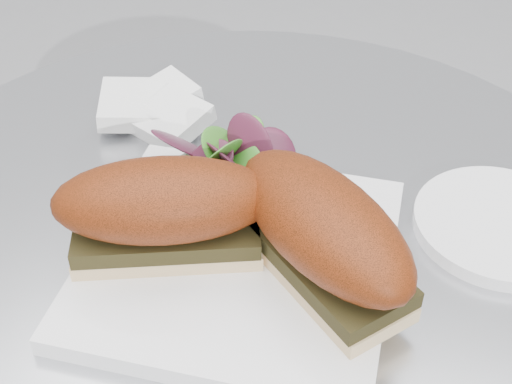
% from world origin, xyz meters
% --- Properties ---
extents(plate, '(0.24, 0.24, 0.02)m').
position_xyz_m(plate, '(0.01, -0.05, 0.74)').
color(plate, white).
rests_on(plate, table).
extents(sandwich_left, '(0.18, 0.13, 0.08)m').
position_xyz_m(sandwich_left, '(-0.05, -0.06, 0.79)').
color(sandwich_left, beige).
rests_on(sandwich_left, plate).
extents(sandwich_right, '(0.18, 0.18, 0.08)m').
position_xyz_m(sandwich_right, '(0.07, -0.05, 0.79)').
color(sandwich_right, beige).
rests_on(sandwich_right, plate).
extents(salad, '(0.13, 0.13, 0.05)m').
position_xyz_m(salad, '(-0.02, 0.02, 0.77)').
color(salad, '#4B872C').
rests_on(salad, plate).
extents(napkin, '(0.11, 0.11, 0.02)m').
position_xyz_m(napkin, '(-0.13, 0.12, 0.74)').
color(napkin, white).
rests_on(napkin, table).
extents(saucer, '(0.14, 0.14, 0.01)m').
position_xyz_m(saucer, '(0.21, 0.05, 0.74)').
color(saucer, white).
rests_on(saucer, table).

